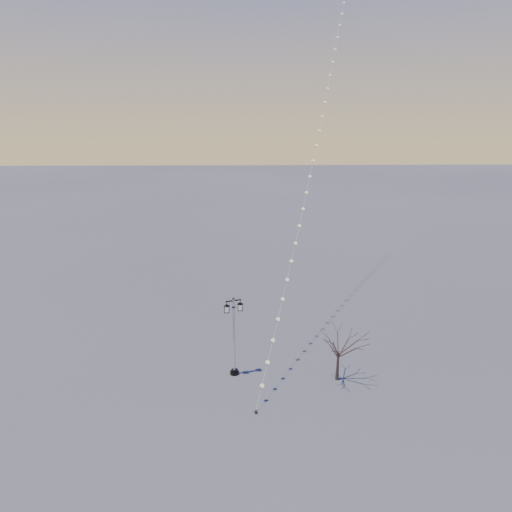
{
  "coord_description": "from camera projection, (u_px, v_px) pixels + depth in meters",
  "views": [
    {
      "loc": [
        0.9,
        -23.68,
        15.82
      ],
      "look_at": [
        1.64,
        4.03,
        7.69
      ],
      "focal_mm": 32.45,
      "sensor_mm": 36.0,
      "label": 1
    }
  ],
  "objects": [
    {
      "name": "ground",
      "position": [
        230.0,
        401.0,
        27.15
      ],
      "size": [
        300.0,
        300.0,
        0.0
      ],
      "primitive_type": "plane",
      "color": "#4C4C4C",
      "rests_on": "ground"
    },
    {
      "name": "street_lamp",
      "position": [
        234.0,
        333.0,
        29.24
      ],
      "size": [
        1.3,
        0.76,
        5.31
      ],
      "rotation": [
        0.0,
        0.0,
        0.34
      ],
      "color": "black",
      "rests_on": "ground"
    },
    {
      "name": "bare_tree",
      "position": [
        339.0,
        345.0,
        28.71
      ],
      "size": [
        2.12,
        2.12,
        3.52
      ],
      "rotation": [
        0.0,
        0.0,
        -0.09
      ],
      "color": "#3A2923",
      "rests_on": "ground"
    },
    {
      "name": "kite_train",
      "position": [
        314.0,
        142.0,
        36.34
      ],
      "size": [
        10.5,
        30.2,
        28.75
      ],
      "rotation": [
        0.0,
        0.0,
        0.4
      ],
      "color": "black",
      "rests_on": "ground"
    }
  ]
}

